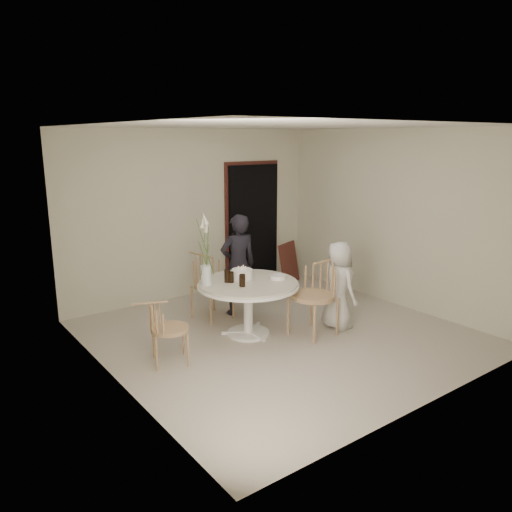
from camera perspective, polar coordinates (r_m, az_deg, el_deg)
ground at (r=6.76m, az=2.82°, el=-8.90°), size 4.50×4.50×0.00m
room_shell at (r=6.32m, az=2.98°, el=4.80°), size 4.50×4.50×4.50m
doorway at (r=8.82m, az=-0.34°, el=3.55°), size 1.00×0.10×2.10m
door_trim at (r=8.84m, az=-0.49°, el=3.97°), size 1.12×0.03×2.22m
table at (r=6.54m, az=-0.90°, el=-3.94°), size 1.33×1.33×0.73m
picture_frame at (r=8.96m, az=3.80°, el=-0.81°), size 0.57×0.36×0.73m
chair_far at (r=7.27m, az=-5.71°, el=-2.36°), size 0.56×0.60×0.92m
chair_right at (r=6.66m, az=7.39°, el=-3.44°), size 0.63×0.59×1.00m
chair_left at (r=5.86m, az=-10.91°, el=-7.55°), size 0.54×0.52×0.77m
girl at (r=7.30m, az=-2.06°, el=-1.00°), size 0.61×0.46×1.49m
boy at (r=6.88m, az=9.41°, el=-3.33°), size 0.44×0.63×1.21m
birthday_cake at (r=6.62m, az=-1.61°, el=-2.09°), size 0.28×0.28×0.18m
cola_tumbler_a at (r=6.31m, az=-1.65°, el=-2.84°), size 0.07×0.07×0.14m
cola_tumbler_b at (r=6.28m, az=-1.56°, el=-2.82°), size 0.08×0.08×0.16m
cola_tumbler_c at (r=6.47m, az=-2.85°, el=-2.44°), size 0.08×0.08×0.14m
cola_tumbler_d at (r=6.48m, az=-3.30°, el=-2.29°), size 0.10×0.10×0.17m
plate_stack at (r=6.64m, az=2.51°, el=-2.42°), size 0.23×0.23×0.05m
flower_vase at (r=6.33m, az=-5.78°, el=-0.38°), size 0.14×0.14×0.95m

